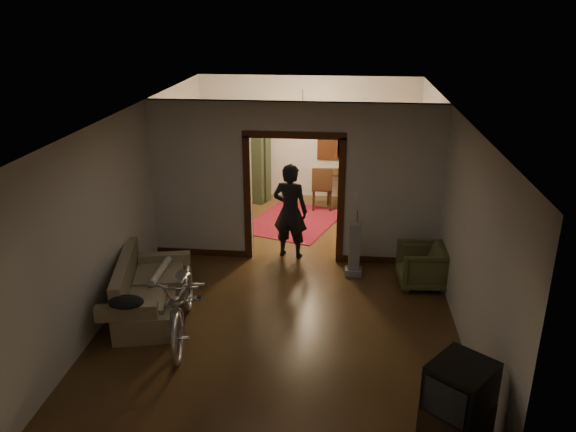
# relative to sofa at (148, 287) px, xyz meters

# --- Properties ---
(floor) EXTENTS (5.00, 8.50, 0.01)m
(floor) POSITION_rel_sofa_xyz_m (1.95, 1.36, -0.41)
(floor) COLOR #392512
(floor) RESTS_ON ground
(ceiling) EXTENTS (5.00, 8.50, 0.01)m
(ceiling) POSITION_rel_sofa_xyz_m (1.95, 1.36, 2.39)
(ceiling) COLOR white
(ceiling) RESTS_ON floor
(wall_back) EXTENTS (5.00, 0.02, 2.80)m
(wall_back) POSITION_rel_sofa_xyz_m (1.95, 5.61, 0.99)
(wall_back) COLOR beige
(wall_back) RESTS_ON floor
(wall_left) EXTENTS (0.02, 8.50, 2.80)m
(wall_left) POSITION_rel_sofa_xyz_m (-0.55, 1.36, 0.99)
(wall_left) COLOR beige
(wall_left) RESTS_ON floor
(wall_right) EXTENTS (0.02, 8.50, 2.80)m
(wall_right) POSITION_rel_sofa_xyz_m (4.45, 1.36, 0.99)
(wall_right) COLOR beige
(wall_right) RESTS_ON floor
(partition_wall) EXTENTS (5.00, 0.14, 2.80)m
(partition_wall) POSITION_rel_sofa_xyz_m (1.95, 2.11, 0.99)
(partition_wall) COLOR beige
(partition_wall) RESTS_ON floor
(door_casing) EXTENTS (1.74, 0.20, 2.32)m
(door_casing) POSITION_rel_sofa_xyz_m (1.95, 2.11, 0.69)
(door_casing) COLOR #391B0D
(door_casing) RESTS_ON floor
(far_window) EXTENTS (0.98, 0.06, 1.28)m
(far_window) POSITION_rel_sofa_xyz_m (2.65, 5.57, 1.14)
(far_window) COLOR black
(far_window) RESTS_ON wall_back
(chandelier) EXTENTS (0.24, 0.24, 0.24)m
(chandelier) POSITION_rel_sofa_xyz_m (1.95, 3.86, 1.94)
(chandelier) COLOR #FFE0A5
(chandelier) RESTS_ON ceiling
(light_switch) EXTENTS (0.08, 0.01, 0.12)m
(light_switch) POSITION_rel_sofa_xyz_m (3.00, 2.03, 0.84)
(light_switch) COLOR silver
(light_switch) RESTS_ON partition_wall
(sofa) EXTENTS (1.19, 1.94, 0.83)m
(sofa) POSITION_rel_sofa_xyz_m (0.00, 0.00, 0.00)
(sofa) COLOR #746B4D
(sofa) RESTS_ON floor
(rolled_paper) EXTENTS (0.10, 0.83, 0.10)m
(rolled_paper) POSITION_rel_sofa_xyz_m (0.10, 0.30, 0.12)
(rolled_paper) COLOR beige
(rolled_paper) RESTS_ON sofa
(jacket) EXTENTS (0.46, 0.35, 0.13)m
(jacket) POSITION_rel_sofa_xyz_m (0.05, -0.91, 0.27)
(jacket) COLOR black
(jacket) RESTS_ON sofa
(bicycle) EXTENTS (1.03, 2.09, 1.05)m
(bicycle) POSITION_rel_sofa_xyz_m (0.68, -0.50, 0.11)
(bicycle) COLOR silver
(bicycle) RESTS_ON floor
(armchair) EXTENTS (0.80, 0.78, 0.69)m
(armchair) POSITION_rel_sofa_xyz_m (4.10, 1.27, -0.07)
(armchair) COLOR brown
(armchair) RESTS_ON floor
(tv_stand) EXTENTS (0.80, 0.81, 0.55)m
(tv_stand) POSITION_rel_sofa_xyz_m (4.01, -2.35, -0.14)
(tv_stand) COLOR black
(tv_stand) RESTS_ON floor
(crt_tv) EXTENTS (0.79, 0.80, 0.52)m
(crt_tv) POSITION_rel_sofa_xyz_m (4.01, -2.35, 0.36)
(crt_tv) COLOR black
(crt_tv) RESTS_ON tv_stand
(vacuum) EXTENTS (0.28, 0.23, 0.92)m
(vacuum) POSITION_rel_sofa_xyz_m (3.01, 1.54, 0.05)
(vacuum) COLOR gray
(vacuum) RESTS_ON floor
(person) EXTENTS (0.71, 0.54, 1.73)m
(person) POSITION_rel_sofa_xyz_m (1.88, 2.18, 0.45)
(person) COLOR black
(person) RESTS_ON floor
(oriental_rug) EXTENTS (2.21, 2.52, 0.02)m
(oriental_rug) POSITION_rel_sofa_xyz_m (1.79, 3.89, -0.41)
(oriental_rug) COLOR maroon
(oriental_rug) RESTS_ON floor
(locker) EXTENTS (0.96, 0.73, 1.70)m
(locker) POSITION_rel_sofa_xyz_m (0.65, 5.18, 0.44)
(locker) COLOR #27331E
(locker) RESTS_ON floor
(globe) EXTENTS (0.28, 0.28, 0.28)m
(globe) POSITION_rel_sofa_xyz_m (0.65, 5.18, 1.53)
(globe) COLOR #1E5972
(globe) RESTS_ON locker
(desk) EXTENTS (1.00, 0.62, 0.71)m
(desk) POSITION_rel_sofa_xyz_m (2.90, 5.23, -0.06)
(desk) COLOR black
(desk) RESTS_ON floor
(desk_chair) EXTENTS (0.54, 0.54, 0.99)m
(desk_chair) POSITION_rel_sofa_xyz_m (2.34, 4.74, 0.08)
(desk_chair) COLOR black
(desk_chair) RESTS_ON floor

